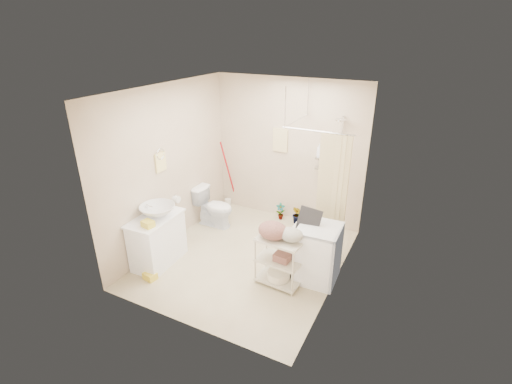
{
  "coord_description": "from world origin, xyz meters",
  "views": [
    {
      "loc": [
        2.36,
        -4.34,
        3.34
      ],
      "look_at": [
        0.04,
        0.25,
        1.05
      ],
      "focal_mm": 26.0,
      "sensor_mm": 36.0,
      "label": 1
    }
  ],
  "objects_px": {
    "toilet": "(214,207)",
    "laundry_rack": "(279,257)",
    "washing_machine": "(318,253)",
    "vanity": "(158,240)"
  },
  "relations": [
    {
      "from": "toilet",
      "to": "washing_machine",
      "type": "distance_m",
      "value": 2.29
    },
    {
      "from": "toilet",
      "to": "laundry_rack",
      "type": "distance_m",
      "value": 2.02
    },
    {
      "from": "vanity",
      "to": "laundry_rack",
      "type": "xyz_separation_m",
      "value": [
        1.85,
        0.36,
        0.04
      ]
    },
    {
      "from": "vanity",
      "to": "laundry_rack",
      "type": "distance_m",
      "value": 1.89
    },
    {
      "from": "vanity",
      "to": "laundry_rack",
      "type": "bearing_deg",
      "value": 8.6
    },
    {
      "from": "toilet",
      "to": "laundry_rack",
      "type": "xyz_separation_m",
      "value": [
        1.73,
        -1.04,
        0.07
      ]
    },
    {
      "from": "toilet",
      "to": "laundry_rack",
      "type": "bearing_deg",
      "value": -121.13
    },
    {
      "from": "toilet",
      "to": "washing_machine",
      "type": "height_order",
      "value": "washing_machine"
    },
    {
      "from": "washing_machine",
      "to": "laundry_rack",
      "type": "relative_size",
      "value": 0.97
    },
    {
      "from": "vanity",
      "to": "toilet",
      "type": "bearing_deg",
      "value": 82.78
    }
  ]
}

